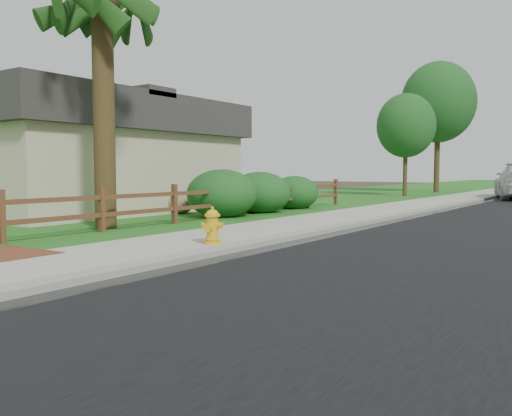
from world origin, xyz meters
The scene contains 14 objects.
ground centered at (0.00, 0.00, 0.00)m, with size 120.00×120.00×0.00m, color #362B1D.
sidewalk centered at (-0.90, 35.00, 0.05)m, with size 2.20×90.00×0.10m, color #A9A093.
grass_strip centered at (-2.80, 35.00, 0.03)m, with size 1.60×90.00×0.06m, color #215618.
lawn_near centered at (-8.00, 35.00, 0.02)m, with size 9.00×90.00×0.04m, color #215618.
ranch_fence centered at (-3.60, 6.40, 0.62)m, with size 0.12×16.92×1.10m.
palm_tree centered at (-4.30, 3.50, 5.52)m, with size 3.60×3.60×6.60m.
house centered at (-11.00, 7.00, 2.08)m, with size 10.60×9.60×4.05m.
fire_hydrant centered at (-0.10, 2.45, 0.42)m, with size 0.46×0.37×0.70m.
boulder centered at (-6.00, 7.92, 0.39)m, with size 1.18×0.89×0.79m, color brown.
shrub_b centered at (-3.90, 7.62, 0.75)m, with size 2.14×2.14×1.50m, color #1B4E1C.
shrub_c centered at (-3.90, 12.00, 0.63)m, with size 1.74×1.74×1.26m, color #1B4E1C.
shrub_d centered at (-3.90, 9.67, 0.71)m, with size 2.08×2.08×1.42m, color #1B4E1C.
tree_near_left centered at (-3.90, 24.07, 3.91)m, with size 3.21×3.21×5.68m.
tree_mid_left centered at (-3.90, 30.10, 5.79)m, with size 4.69×4.69×8.39m.
Camera 1 is at (6.22, -5.34, 1.47)m, focal length 38.00 mm.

